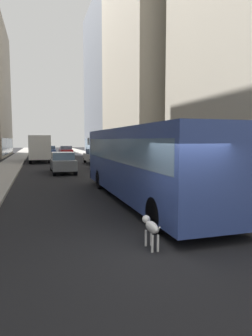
# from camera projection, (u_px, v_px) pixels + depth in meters

# --- Properties ---
(ground_plane) EXTENTS (120.00, 120.00, 0.00)m
(ground_plane) POSITION_uv_depth(u_px,v_px,m) (61.00, 159.00, 40.57)
(ground_plane) COLOR black
(sidewalk_left) EXTENTS (2.40, 110.00, 0.15)m
(sidewalk_left) POSITION_uv_depth(u_px,v_px,m) (17.00, 159.00, 38.93)
(sidewalk_left) COLOR #9E9991
(sidewalk_left) RESTS_ON ground
(sidewalk_right) EXTENTS (2.40, 110.00, 0.15)m
(sidewalk_right) POSITION_uv_depth(u_px,v_px,m) (101.00, 157.00, 42.21)
(sidewalk_right) COLOR #ADA89E
(sidewalk_right) RESTS_ON ground
(building_right_mid) EXTENTS (11.66, 16.02, 34.94)m
(building_right_mid) POSITION_uv_depth(u_px,v_px,m) (163.00, 15.00, 35.36)
(building_right_mid) COLOR #B2A893
(building_right_mid) RESTS_ON ground
(building_right_far) EXTENTS (9.36, 23.25, 27.97)m
(building_right_far) POSITION_uv_depth(u_px,v_px,m) (118.00, 79.00, 55.62)
(building_right_far) COLOR slate
(building_right_far) RESTS_ON ground
(transit_bus) EXTENTS (2.78, 11.53, 3.05)m
(transit_bus) POSITION_uv_depth(u_px,v_px,m) (143.00, 159.00, 12.40)
(transit_bus) COLOR #33478C
(transit_bus) RESTS_ON ground
(car_red_coupe) EXTENTS (1.84, 4.51, 1.62)m
(car_red_coupe) POSITION_uv_depth(u_px,v_px,m) (66.00, 151.00, 45.85)
(car_red_coupe) COLOR red
(car_red_coupe) RESTS_ON ground
(car_grey_wagon) EXTENTS (1.73, 4.79, 1.62)m
(car_grey_wagon) POSITION_uv_depth(u_px,v_px,m) (63.00, 162.00, 22.99)
(car_grey_wagon) COLOR slate
(car_grey_wagon) RESTS_ON ground
(car_blue_hatchback) EXTENTS (1.81, 4.24, 1.62)m
(car_blue_hatchback) POSITION_uv_depth(u_px,v_px,m) (49.00, 151.00, 46.75)
(car_blue_hatchback) COLOR #4C6BB7
(car_blue_hatchback) RESTS_ON ground
(car_white_van) EXTENTS (1.76, 4.61, 1.62)m
(car_white_van) POSITION_uv_depth(u_px,v_px,m) (95.00, 156.00, 31.49)
(car_white_van) COLOR silver
(car_white_van) RESTS_ON ground
(car_silver_sedan) EXTENTS (1.87, 4.25, 1.62)m
(car_silver_sedan) POSITION_uv_depth(u_px,v_px,m) (107.00, 160.00, 25.98)
(car_silver_sedan) COLOR #B7BABF
(car_silver_sedan) RESTS_ON ground
(box_truck) EXTENTS (2.30, 7.50, 3.05)m
(box_truck) POSITION_uv_depth(u_px,v_px,m) (40.00, 148.00, 34.34)
(box_truck) COLOR silver
(box_truck) RESTS_ON ground
(dalmatian_dog) EXTENTS (0.22, 0.96, 0.72)m
(dalmatian_dog) POSITION_uv_depth(u_px,v_px,m) (151.00, 227.00, 7.02)
(dalmatian_dog) COLOR white
(dalmatian_dog) RESTS_ON ground
(pedestrian_with_handbag) EXTENTS (0.45, 0.34, 1.69)m
(pedestrian_with_handbag) POSITION_uv_depth(u_px,v_px,m) (217.00, 169.00, 15.86)
(pedestrian_with_handbag) COLOR #1E1E2D
(pedestrian_with_handbag) RESTS_ON sidewalk_right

